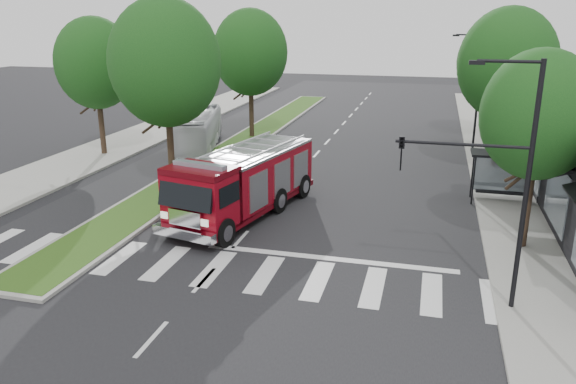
% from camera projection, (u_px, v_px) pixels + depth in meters
% --- Properties ---
extents(ground, '(140.00, 140.00, 0.00)m').
position_uv_depth(ground, '(240.00, 239.00, 23.99)').
color(ground, black).
rests_on(ground, ground).
extents(sidewalk_right, '(5.00, 80.00, 0.15)m').
position_uv_depth(sidewalk_right, '(521.00, 192.00, 30.21)').
color(sidewalk_right, gray).
rests_on(sidewalk_right, ground).
extents(sidewalk_left, '(5.00, 80.00, 0.15)m').
position_uv_depth(sidewalk_left, '(81.00, 161.00, 36.67)').
color(sidewalk_left, gray).
rests_on(sidewalk_left, ground).
extents(median, '(3.00, 50.00, 0.15)m').
position_uv_depth(median, '(244.00, 142.00, 42.02)').
color(median, gray).
rests_on(median, ground).
extents(bus_shelter, '(3.20, 1.60, 2.61)m').
position_uv_depth(bus_shelter, '(503.00, 163.00, 28.22)').
color(bus_shelter, black).
rests_on(bus_shelter, ground).
extents(tree_right_near, '(4.40, 4.40, 8.05)m').
position_uv_depth(tree_right_near, '(539.00, 115.00, 21.43)').
color(tree_right_near, black).
rests_on(tree_right_near, ground).
extents(tree_right_mid, '(5.60, 5.60, 9.72)m').
position_uv_depth(tree_right_mid, '(507.00, 64.00, 32.21)').
color(tree_right_mid, black).
rests_on(tree_right_mid, ground).
extents(tree_right_far, '(5.00, 5.00, 8.73)m').
position_uv_depth(tree_right_far, '(491.00, 62.00, 41.63)').
color(tree_right_far, black).
rests_on(tree_right_far, ground).
extents(tree_median_near, '(5.80, 5.80, 10.16)m').
position_uv_depth(tree_median_near, '(165.00, 63.00, 28.91)').
color(tree_median_near, black).
rests_on(tree_median_near, ground).
extents(tree_median_far, '(5.60, 5.60, 9.72)m').
position_uv_depth(tree_median_far, '(250.00, 53.00, 41.93)').
color(tree_median_far, black).
rests_on(tree_median_far, ground).
extents(tree_left_mid, '(5.20, 5.20, 9.16)m').
position_uv_depth(tree_left_mid, '(95.00, 63.00, 36.56)').
color(tree_left_mid, black).
rests_on(tree_left_mid, ground).
extents(streetlight_right_near, '(4.08, 0.22, 8.00)m').
position_uv_depth(streetlight_right_near, '(498.00, 170.00, 17.06)').
color(streetlight_right_near, black).
rests_on(streetlight_right_near, ground).
extents(streetlight_right_far, '(2.11, 0.20, 8.00)m').
position_uv_depth(streetlight_right_far, '(476.00, 86.00, 38.63)').
color(streetlight_right_far, black).
rests_on(streetlight_right_far, ground).
extents(fire_engine, '(4.93, 10.08, 3.36)m').
position_uv_depth(fire_engine, '(244.00, 182.00, 26.52)').
color(fire_engine, '#51040C').
rests_on(fire_engine, ground).
extents(city_bus, '(4.71, 9.88, 2.68)m').
position_uv_depth(city_bus, '(199.00, 130.00, 39.96)').
color(city_bus, silver).
rests_on(city_bus, ground).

